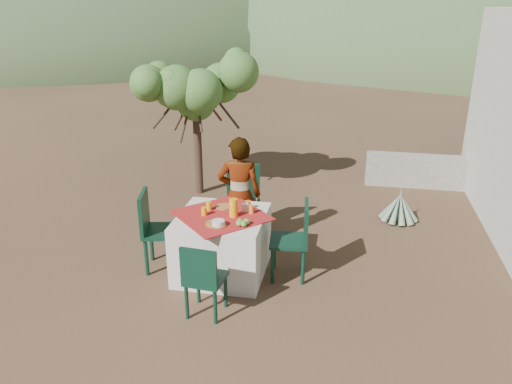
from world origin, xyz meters
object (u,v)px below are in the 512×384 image
chair_near (203,278)px  agave (399,208)px  table (222,244)px  person (239,195)px  chair_right (296,237)px  chair_left (155,227)px  chair_far (244,198)px  juice_pitcher (233,208)px  shrub_tree (201,95)px

chair_near → agave: bearing=-121.6°
table → chair_near: chair_near is taller
table → person: size_ratio=0.85×
chair_right → agave: (1.34, 1.91, -0.32)m
person → chair_left: bearing=29.3°
chair_far → chair_right: bearing=-63.7°
table → chair_left: bearing=-176.9°
table → juice_pitcher: (0.15, -0.02, 0.49)m
person → juice_pitcher: (0.08, -0.66, 0.10)m
agave → juice_pitcher: 2.94m
juice_pitcher → agave: bearing=44.2°
chair_near → person: (0.03, 1.57, 0.30)m
juice_pitcher → person: bearing=97.0°
table → agave: 2.97m
chair_far → person: size_ratio=0.65×
chair_left → juice_pitcher: 1.02m
chair_left → juice_pitcher: chair_left is taller
chair_far → shrub_tree: shrub_tree is taller
person → agave: person is taller
table → chair_right: 0.89m
shrub_tree → juice_pitcher: shrub_tree is taller
agave → chair_far: bearing=-157.6°
chair_near → chair_left: size_ratio=0.84×
chair_right → juice_pitcher: size_ratio=4.37×
chair_far → juice_pitcher: 1.15m
chair_near → agave: 3.63m
chair_far → agave: size_ratio=1.64×
shrub_tree → juice_pitcher: bearing=-66.0°
chair_near → chair_left: (-0.86, 0.88, 0.09)m
chair_right → shrub_tree: size_ratio=0.45×
chair_left → agave: 3.66m
person → agave: bearing=-156.3°
chair_near → chair_left: 1.24m
agave → person: bearing=-148.0°
chair_far → chair_right: chair_far is taller
chair_near → chair_left: chair_left is taller
person → chair_right: bearing=136.1°
person → chair_far: bearing=-92.5°
person → agave: 2.58m
shrub_tree → agave: shrub_tree is taller
chair_near → agave: size_ratio=1.38×
chair_far → chair_near: chair_far is taller
table → chair_right: size_ratio=1.37×
chair_near → shrub_tree: shrub_tree is taller
chair_far → agave: (2.18, 0.90, -0.35)m
chair_right → person: 1.02m
chair_near → chair_right: 1.30m
chair_right → agave: chair_right is taller
juice_pitcher → chair_near: bearing=-96.8°
agave → chair_near: bearing=-126.7°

